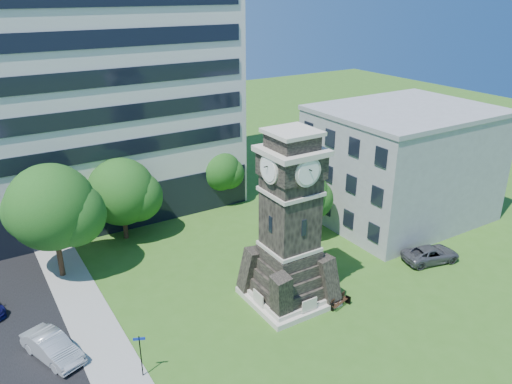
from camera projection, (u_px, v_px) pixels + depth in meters
ground at (267, 328)px, 32.08m from camera, size 160.00×160.00×0.00m
sidewalk at (98, 335)px, 31.36m from camera, size 3.00×70.00×0.06m
clock_tower at (290, 231)px, 33.10m from camera, size 5.40×5.40×12.22m
office_tall at (85, 59)px, 45.40m from camera, size 26.20×15.11×28.60m
office_low at (402, 163)px, 46.12m from camera, size 15.20×12.20×10.40m
car_street_mid at (52, 347)px, 29.26m from camera, size 3.08×4.76×1.48m
car_east_lot at (431, 254)px, 39.65m from camera, size 4.99×3.15×1.28m
park_bench at (339, 301)px, 34.05m from camera, size 1.60×0.43×0.83m
street_sign at (140, 352)px, 27.45m from camera, size 0.66×0.07×2.75m
tree_nw at (53, 210)px, 35.88m from camera, size 6.97×6.34×8.87m
tree_nc at (123, 193)px, 42.08m from camera, size 6.31×5.73×7.23m
tree_ne at (219, 171)px, 49.34m from camera, size 4.67×4.25×5.73m
tree_east at (302, 196)px, 41.98m from camera, size 5.03×4.57×6.50m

